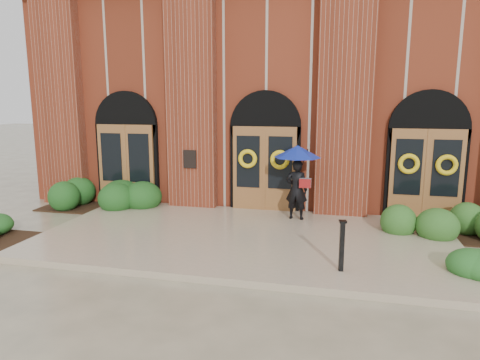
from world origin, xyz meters
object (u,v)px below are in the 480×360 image
(metal_post, at_px, (342,245))
(hedge_wall_right, at_px, (461,222))
(man_with_umbrella, at_px, (297,168))
(hedge_wall_left, at_px, (100,195))

(metal_post, relative_size, hedge_wall_right, 0.32)
(man_with_umbrella, distance_m, hedge_wall_right, 4.32)
(man_with_umbrella, relative_size, metal_post, 2.04)
(hedge_wall_left, bearing_deg, man_with_umbrella, -2.76)
(man_with_umbrella, height_order, hedge_wall_right, man_with_umbrella)
(man_with_umbrella, xyz_separation_m, hedge_wall_left, (-6.25, 0.30, -1.15))
(man_with_umbrella, bearing_deg, hedge_wall_left, 2.24)
(metal_post, xyz_separation_m, hedge_wall_left, (-7.48, 3.82, -0.24))
(metal_post, xyz_separation_m, hedge_wall_right, (2.92, 3.25, -0.28))
(hedge_wall_left, distance_m, hedge_wall_right, 10.42)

